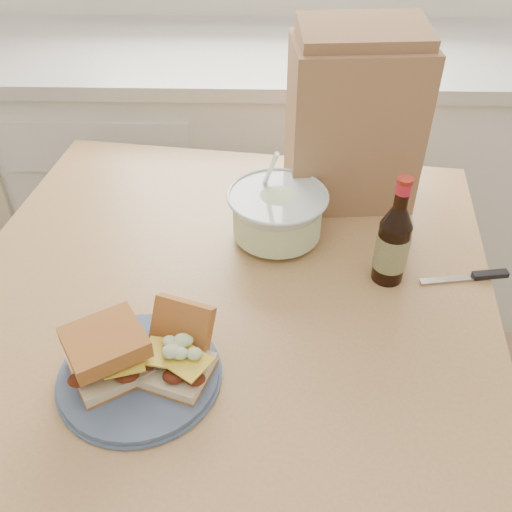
{
  "coord_description": "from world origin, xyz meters",
  "views": [
    {
      "loc": [
        0.0,
        -0.06,
        1.57
      ],
      "look_at": [
        -0.02,
        0.72,
        0.92
      ],
      "focal_mm": 40.0,
      "sensor_mm": 36.0,
      "label": 1
    }
  ],
  "objects_px": {
    "coleslaw_bowl": "(277,216)",
    "paper_bag": "(353,125)",
    "dining_table": "(226,330)",
    "plate": "(140,374)",
    "beer_bottle": "(393,243)"
  },
  "relations": [
    {
      "from": "coleslaw_bowl",
      "to": "paper_bag",
      "type": "bearing_deg",
      "value": 45.7
    },
    {
      "from": "dining_table",
      "to": "paper_bag",
      "type": "distance_m",
      "value": 0.5
    },
    {
      "from": "plate",
      "to": "beer_bottle",
      "type": "bearing_deg",
      "value": 30.37
    },
    {
      "from": "dining_table",
      "to": "beer_bottle",
      "type": "relative_size",
      "value": 5.04
    },
    {
      "from": "paper_bag",
      "to": "plate",
      "type": "bearing_deg",
      "value": -129.73
    },
    {
      "from": "beer_bottle",
      "to": "paper_bag",
      "type": "relative_size",
      "value": 0.63
    },
    {
      "from": "coleslaw_bowl",
      "to": "paper_bag",
      "type": "height_order",
      "value": "paper_bag"
    },
    {
      "from": "dining_table",
      "to": "beer_bottle",
      "type": "xyz_separation_m",
      "value": [
        0.31,
        0.03,
        0.21
      ]
    },
    {
      "from": "dining_table",
      "to": "plate",
      "type": "xyz_separation_m",
      "value": [
        -0.12,
        -0.22,
        0.13
      ]
    },
    {
      "from": "plate",
      "to": "coleslaw_bowl",
      "type": "height_order",
      "value": "coleslaw_bowl"
    },
    {
      "from": "plate",
      "to": "paper_bag",
      "type": "height_order",
      "value": "paper_bag"
    },
    {
      "from": "coleslaw_bowl",
      "to": "beer_bottle",
      "type": "xyz_separation_m",
      "value": [
        0.21,
        -0.12,
        0.03
      ]
    },
    {
      "from": "dining_table",
      "to": "plate",
      "type": "distance_m",
      "value": 0.28
    },
    {
      "from": "plate",
      "to": "beer_bottle",
      "type": "relative_size",
      "value": 1.14
    },
    {
      "from": "dining_table",
      "to": "paper_bag",
      "type": "xyz_separation_m",
      "value": [
        0.26,
        0.31,
        0.3
      ]
    }
  ]
}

